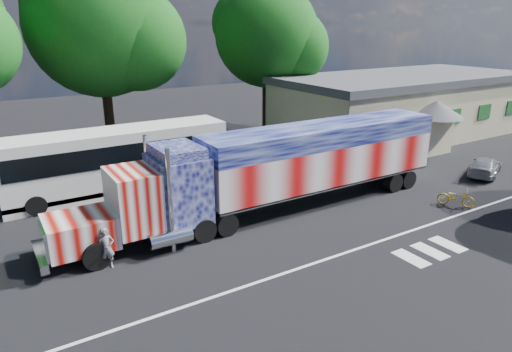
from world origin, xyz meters
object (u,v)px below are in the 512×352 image
coach_bus (119,160)px  parked_car (485,166)px  tree_ne_a (269,36)px  woman (106,248)px  tree_n_mid (102,25)px  semi_truck (282,167)px  bicycle (456,197)px

coach_bus → parked_car: (20.81, -9.40, -1.32)m
tree_ne_a → woman: bearing=-137.7°
coach_bus → woman: coach_bus is taller
tree_n_mid → coach_bus: bearing=-103.0°
woman → tree_n_mid: size_ratio=0.12×
semi_truck → coach_bus: bearing=131.0°
semi_truck → tree_n_mid: 17.99m
coach_bus → tree_ne_a: tree_ne_a is taller
parked_car → bicycle: 6.71m
coach_bus → tree_n_mid: 11.61m
woman → tree_n_mid: tree_n_mid is taller
parked_car → tree_ne_a: 20.29m
semi_truck → tree_ne_a: tree_ne_a is taller
semi_truck → coach_bus: semi_truck is taller
semi_truck → tree_n_mid: size_ratio=1.50×
coach_bus → woman: 9.11m
coach_bus → tree_n_mid: tree_n_mid is taller
woman → tree_ne_a: 26.66m
parked_car → tree_n_mid: tree_n_mid is taller
woman → bicycle: (17.56, -3.24, -0.37)m
semi_truck → woman: bearing=-172.4°
bicycle → tree_n_mid: 25.59m
woman → semi_truck: bearing=17.3°
bicycle → tree_ne_a: (1.37, 20.46, 7.83)m
bicycle → tree_ne_a: 21.95m
parked_car → woman: size_ratio=2.31×
semi_truck → parked_car: (14.49, -2.13, -1.78)m
bicycle → tree_n_mid: bearing=86.7°
parked_car → woman: woman is taller
coach_bus → tree_n_mid: size_ratio=0.88×
tree_n_mid → parked_car: bearing=-44.1°
coach_bus → bicycle: bearing=-39.0°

